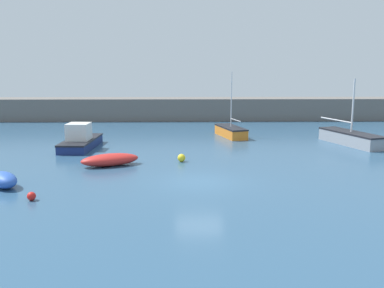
{
  "coord_description": "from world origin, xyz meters",
  "views": [
    {
      "loc": [
        -0.78,
        -21.88,
        6.09
      ],
      "look_at": [
        -0.29,
        6.11,
        0.93
      ],
      "focal_mm": 40.0,
      "sensor_mm": 36.0,
      "label": 1
    }
  ],
  "objects_px": {
    "dinghy_near_pier": "(4,180)",
    "mooring_buoy_pink": "(75,129)",
    "mooring_buoy_yellow": "(181,158)",
    "mooring_buoy_red": "(31,196)",
    "sailboat_tall_mast": "(231,131)",
    "open_tender_yellow": "(110,160)",
    "sailboat_short_mast": "(351,138)",
    "cabin_cruiser_white": "(80,140)"
  },
  "relations": [
    {
      "from": "dinghy_near_pier",
      "to": "mooring_buoy_pink",
      "type": "distance_m",
      "value": 18.53
    },
    {
      "from": "mooring_buoy_yellow",
      "to": "mooring_buoy_red",
      "type": "distance_m",
      "value": 10.43
    },
    {
      "from": "dinghy_near_pier",
      "to": "mooring_buoy_pink",
      "type": "bearing_deg",
      "value": -38.23
    },
    {
      "from": "sailboat_tall_mast",
      "to": "open_tender_yellow",
      "type": "xyz_separation_m",
      "value": [
        -8.61,
        -10.77,
        -0.09
      ]
    },
    {
      "from": "mooring_buoy_red",
      "to": "mooring_buoy_pink",
      "type": "relative_size",
      "value": 0.73
    },
    {
      "from": "sailboat_short_mast",
      "to": "mooring_buoy_pink",
      "type": "bearing_deg",
      "value": -125.55
    },
    {
      "from": "sailboat_short_mast",
      "to": "mooring_buoy_yellow",
      "type": "relative_size",
      "value": 13.39
    },
    {
      "from": "dinghy_near_pier",
      "to": "cabin_cruiser_white",
      "type": "bearing_deg",
      "value": -49.2
    },
    {
      "from": "dinghy_near_pier",
      "to": "cabin_cruiser_white",
      "type": "distance_m",
      "value": 10.47
    },
    {
      "from": "open_tender_yellow",
      "to": "mooring_buoy_pink",
      "type": "relative_size",
      "value": 6.93
    },
    {
      "from": "sailboat_short_mast",
      "to": "mooring_buoy_pink",
      "type": "xyz_separation_m",
      "value": [
        -23.19,
        6.93,
        -0.26
      ]
    },
    {
      "from": "dinghy_near_pier",
      "to": "cabin_cruiser_white",
      "type": "xyz_separation_m",
      "value": [
        1.4,
        10.37,
        0.23
      ]
    },
    {
      "from": "sailboat_tall_mast",
      "to": "open_tender_yellow",
      "type": "bearing_deg",
      "value": 126.1
    },
    {
      "from": "sailboat_tall_mast",
      "to": "mooring_buoy_red",
      "type": "relative_size",
      "value": 13.88
    },
    {
      "from": "sailboat_tall_mast",
      "to": "open_tender_yellow",
      "type": "relative_size",
      "value": 1.46
    },
    {
      "from": "open_tender_yellow",
      "to": "mooring_buoy_yellow",
      "type": "distance_m",
      "value": 4.52
    },
    {
      "from": "sailboat_short_mast",
      "to": "mooring_buoy_yellow",
      "type": "bearing_deg",
      "value": -85.07
    },
    {
      "from": "mooring_buoy_yellow",
      "to": "sailboat_short_mast",
      "type": "bearing_deg",
      "value": 23.84
    },
    {
      "from": "open_tender_yellow",
      "to": "mooring_buoy_pink",
      "type": "bearing_deg",
      "value": 89.85
    },
    {
      "from": "open_tender_yellow",
      "to": "mooring_buoy_red",
      "type": "height_order",
      "value": "open_tender_yellow"
    },
    {
      "from": "dinghy_near_pier",
      "to": "mooring_buoy_yellow",
      "type": "relative_size",
      "value": 4.59
    },
    {
      "from": "sailboat_tall_mast",
      "to": "cabin_cruiser_white",
      "type": "relative_size",
      "value": 0.99
    },
    {
      "from": "dinghy_near_pier",
      "to": "cabin_cruiser_white",
      "type": "height_order",
      "value": "cabin_cruiser_white"
    },
    {
      "from": "dinghy_near_pier",
      "to": "open_tender_yellow",
      "type": "relative_size",
      "value": 0.61
    },
    {
      "from": "mooring_buoy_red",
      "to": "dinghy_near_pier",
      "type": "bearing_deg",
      "value": 134.93
    },
    {
      "from": "sailboat_tall_mast",
      "to": "mooring_buoy_red",
      "type": "distance_m",
      "value": 20.8
    },
    {
      "from": "open_tender_yellow",
      "to": "mooring_buoy_yellow",
      "type": "relative_size",
      "value": 7.56
    },
    {
      "from": "mooring_buoy_yellow",
      "to": "mooring_buoy_pink",
      "type": "relative_size",
      "value": 0.92
    },
    {
      "from": "open_tender_yellow",
      "to": "mooring_buoy_red",
      "type": "relative_size",
      "value": 9.49
    },
    {
      "from": "sailboat_short_mast",
      "to": "mooring_buoy_red",
      "type": "relative_size",
      "value": 16.8
    },
    {
      "from": "cabin_cruiser_white",
      "to": "mooring_buoy_pink",
      "type": "bearing_deg",
      "value": 19.48
    },
    {
      "from": "sailboat_tall_mast",
      "to": "mooring_buoy_pink",
      "type": "bearing_deg",
      "value": 62.76
    },
    {
      "from": "mooring_buoy_pink",
      "to": "sailboat_short_mast",
      "type": "bearing_deg",
      "value": -16.64
    },
    {
      "from": "cabin_cruiser_white",
      "to": "mooring_buoy_yellow",
      "type": "bearing_deg",
      "value": -118.84
    },
    {
      "from": "sailboat_short_mast",
      "to": "dinghy_near_pier",
      "type": "distance_m",
      "value": 24.97
    },
    {
      "from": "mooring_buoy_yellow",
      "to": "mooring_buoy_pink",
      "type": "distance_m",
      "value": 16.22
    },
    {
      "from": "cabin_cruiser_white",
      "to": "mooring_buoy_pink",
      "type": "height_order",
      "value": "cabin_cruiser_white"
    },
    {
      "from": "dinghy_near_pier",
      "to": "open_tender_yellow",
      "type": "height_order",
      "value": "dinghy_near_pier"
    },
    {
      "from": "sailboat_short_mast",
      "to": "open_tender_yellow",
      "type": "height_order",
      "value": "sailboat_short_mast"
    },
    {
      "from": "cabin_cruiser_white",
      "to": "sailboat_short_mast",
      "type": "bearing_deg",
      "value": -84.09
    },
    {
      "from": "sailboat_tall_mast",
      "to": "mooring_buoy_red",
      "type": "bearing_deg",
      "value": 132.71
    },
    {
      "from": "cabin_cruiser_white",
      "to": "sailboat_tall_mast",
      "type": "bearing_deg",
      "value": -63.89
    }
  ]
}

